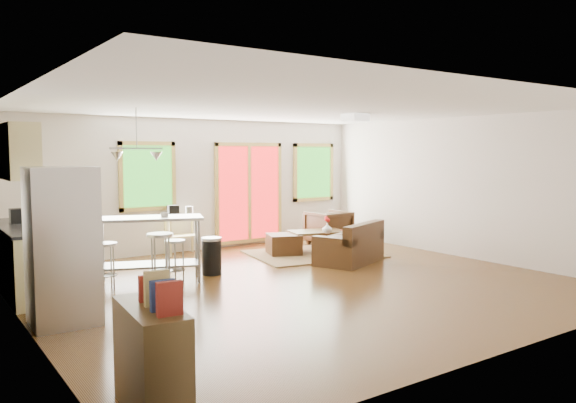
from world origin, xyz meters
TOP-DOWN VIEW (x-y plane):
  - floor at (0.00, 0.00)m, footprint 7.50×7.00m
  - ceiling at (0.00, 0.00)m, footprint 7.50×7.00m
  - back_wall at (0.00, 3.51)m, footprint 7.50×0.02m
  - left_wall at (-3.76, 0.00)m, footprint 0.02×7.00m
  - right_wall at (3.76, 0.00)m, footprint 0.02×7.00m
  - front_wall at (0.00, -3.51)m, footprint 7.50×0.02m
  - window_left at (-1.00, 3.46)m, footprint 1.10×0.05m
  - french_doors at (1.20, 3.46)m, footprint 1.60×0.05m
  - window_right at (2.90, 3.46)m, footprint 1.10×0.05m
  - rug at (1.61, 1.77)m, footprint 2.59×2.15m
  - loveseat at (1.68, 0.77)m, footprint 1.53×1.22m
  - coffee_table at (1.84, 1.97)m, footprint 1.17×0.87m
  - armchair at (2.59, 2.53)m, footprint 0.81×0.76m
  - ottoman at (1.13, 2.08)m, footprint 0.76×0.76m
  - vase at (1.86, 1.66)m, footprint 0.21×0.22m
  - book at (2.27, 1.60)m, footprint 0.21×0.08m
  - cabinets at (-3.49, 1.70)m, footprint 0.64×2.24m
  - refrigerator at (-3.34, -0.07)m, footprint 0.75×0.71m
  - island at (-1.77, 1.38)m, footprint 1.66×1.12m
  - cup at (-1.56, 1.33)m, footprint 0.12×0.10m
  - bar_stool_a at (-2.47, 1.25)m, footprint 0.35×0.35m
  - bar_stool_b at (-1.80, 0.91)m, footprint 0.43×0.43m
  - bar_stool_c at (-1.51, 1.06)m, footprint 0.39×0.39m
  - trash_can at (-0.79, 1.30)m, footprint 0.39×0.39m
  - kitchen_cart at (-0.46, 3.24)m, footprint 0.66×0.47m
  - bookshelf at (-3.35, -2.76)m, footprint 0.43×0.93m
  - ceiling_flush at (1.60, 0.60)m, footprint 0.35×0.35m
  - pendant_light at (-1.90, 1.50)m, footprint 0.80×0.18m

SIDE VIEW (x-z plane):
  - floor at x=0.00m, z-range -0.02..0.00m
  - rug at x=1.61m, z-range 0.00..0.02m
  - ottoman at x=1.13m, z-range 0.00..0.39m
  - loveseat at x=1.68m, z-range -0.08..0.64m
  - trash_can at x=-0.79m, z-range 0.00..0.60m
  - coffee_table at x=1.84m, z-range 0.15..0.57m
  - armchair at x=2.59m, z-range 0.00..0.80m
  - bookshelf at x=-3.35m, z-range -0.11..0.95m
  - bar_stool_c at x=-1.51m, z-range 0.16..0.81m
  - bar_stool_a at x=-2.47m, z-range 0.16..0.83m
  - vase at x=1.86m, z-range 0.36..0.68m
  - book at x=2.27m, z-range 0.40..0.69m
  - bar_stool_b at x=-1.80m, z-range 0.19..0.98m
  - kitchen_cart at x=-0.46m, z-range 0.17..1.13m
  - island at x=-1.77m, z-range 0.18..1.16m
  - refrigerator at x=-3.34m, z-range 0.00..1.78m
  - cabinets at x=-3.49m, z-range -0.22..2.08m
  - cup at x=-1.56m, z-range 0.95..1.06m
  - french_doors at x=1.20m, z-range 0.05..2.15m
  - back_wall at x=0.00m, z-range 0.00..2.60m
  - left_wall at x=-3.76m, z-range 0.00..2.60m
  - right_wall at x=3.76m, z-range 0.00..2.60m
  - front_wall at x=0.00m, z-range 0.00..2.60m
  - window_left at x=-1.00m, z-range 0.85..2.15m
  - window_right at x=2.90m, z-range 0.85..2.15m
  - pendant_light at x=-1.90m, z-range 1.50..2.29m
  - ceiling_flush at x=1.60m, z-range 2.47..2.59m
  - ceiling at x=0.00m, z-range 2.60..2.62m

